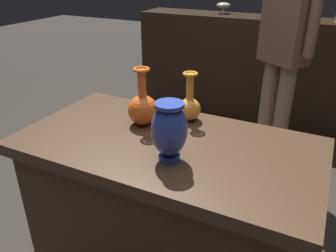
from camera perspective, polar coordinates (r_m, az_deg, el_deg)
The scene contains 7 objects.
display_plinth at distance 1.57m, azimuth -0.16°, elevation -15.30°, with size 1.20×0.64×0.80m.
back_display_shelf at distance 3.43m, azimuth 16.70°, elevation 8.93°, with size 2.60×0.40×0.99m.
vase_centerpiece at distance 1.17m, azimuth 0.21°, elevation -0.65°, with size 0.13×0.13×0.22m.
vase_tall_behind at distance 1.46m, azimuth -4.30°, elevation 3.17°, with size 0.13×0.13×0.25m.
vase_left_accent at distance 1.50m, azimuth 3.79°, elevation 3.45°, with size 0.10×0.10×0.22m.
shelf_vase_left at distance 3.50m, azimuth 9.37°, elevation 19.51°, with size 0.13×0.13×0.10m.
visitor_center_back at distance 2.46m, azimuth 19.26°, elevation 13.72°, with size 0.40×0.33×1.66m.
Camera 1 is at (0.53, -1.05, 1.44)m, focal length 35.99 mm.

